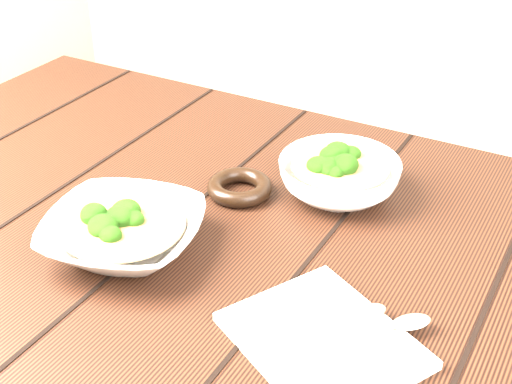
% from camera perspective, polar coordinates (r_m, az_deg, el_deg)
% --- Properties ---
extents(table, '(1.20, 0.80, 0.75)m').
position_cam_1_polar(table, '(1.06, -4.68, -7.59)').
color(table, '#321A0E').
rests_on(table, ground).
extents(soup_bowl_front, '(0.25, 0.25, 0.06)m').
position_cam_1_polar(soup_bowl_front, '(0.93, -10.55, -3.22)').
color(soup_bowl_front, silver).
rests_on(soup_bowl_front, table).
extents(soup_bowl_back, '(0.18, 0.18, 0.06)m').
position_cam_1_polar(soup_bowl_back, '(1.04, 6.66, 1.26)').
color(soup_bowl_back, silver).
rests_on(soup_bowl_back, table).
extents(trivet, '(0.10, 0.10, 0.02)m').
position_cam_1_polar(trivet, '(1.04, -1.32, 0.39)').
color(trivet, black).
rests_on(trivet, table).
extents(napkin, '(0.25, 0.23, 0.01)m').
position_cam_1_polar(napkin, '(0.79, 5.37, -11.72)').
color(napkin, beige).
rests_on(napkin, table).
extents(spoon_left, '(0.11, 0.14, 0.01)m').
position_cam_1_polar(spoon_left, '(0.81, 6.99, -10.18)').
color(spoon_left, '#BCB4A6').
rests_on(spoon_left, napkin).
extents(spoon_right, '(0.12, 0.13, 0.01)m').
position_cam_1_polar(spoon_right, '(0.81, 10.28, -10.65)').
color(spoon_right, '#BCB4A6').
rests_on(spoon_right, napkin).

